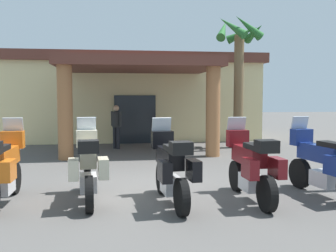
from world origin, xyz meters
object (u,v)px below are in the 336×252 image
(motorcycle_black, at_px, (171,168))
(motorcycle_cream, at_px, (88,166))
(motel_building, at_px, (132,96))
(pedestrian, at_px, (116,124))
(motorcycle_blue, at_px, (325,163))
(palm_tree_near_portico, at_px, (239,58))
(motorcycle_orange, at_px, (3,168))
(motorcycle_maroon, at_px, (251,166))

(motorcycle_black, bearing_deg, motorcycle_cream, 69.92)
(motel_building, relative_size, motorcycle_black, 5.51)
(motorcycle_cream, xyz_separation_m, pedestrian, (0.44, 7.55, 0.29))
(motorcycle_black, bearing_deg, motel_building, -4.50)
(motorcycle_blue, bearing_deg, motorcycle_cream, 77.66)
(motorcycle_blue, relative_size, palm_tree_near_portico, 0.42)
(motel_building, distance_m, motorcycle_blue, 12.48)
(pedestrian, bearing_deg, motorcycle_orange, -151.38)
(motorcycle_black, bearing_deg, motorcycle_orange, 76.97)
(motorcycle_blue, height_order, pedestrian, pedestrian)
(motorcycle_cream, bearing_deg, pedestrian, -9.49)
(motel_building, xyz_separation_m, motorcycle_orange, (-2.78, -11.66, -1.37))
(motel_building, bearing_deg, motorcycle_orange, -104.31)
(motel_building, height_order, motorcycle_black, motel_building)
(motorcycle_orange, bearing_deg, motorcycle_maroon, -95.10)
(motorcycle_black, relative_size, pedestrian, 1.29)
(motorcycle_cream, relative_size, motorcycle_maroon, 1.00)
(palm_tree_near_portico, bearing_deg, motorcycle_orange, -133.41)
(motorcycle_black, bearing_deg, palm_tree_near_portico, -32.25)
(motorcycle_cream, xyz_separation_m, motorcycle_maroon, (3.17, -0.34, 0.00))
(palm_tree_near_portico, bearing_deg, motorcycle_blue, -94.23)
(motorcycle_blue, bearing_deg, palm_tree_near_portico, -13.65)
(motorcycle_cream, relative_size, motorcycle_blue, 1.00)
(motorcycle_black, xyz_separation_m, palm_tree_near_portico, (3.72, 7.65, 2.88))
(motorcycle_orange, bearing_deg, motorcycle_cream, -90.63)
(motorcycle_cream, height_order, motorcycle_black, same)
(pedestrian, bearing_deg, palm_tree_near_portico, -49.75)
(motorcycle_cream, bearing_deg, motel_building, -12.02)
(motorcycle_black, xyz_separation_m, motorcycle_blue, (3.17, 0.15, 0.00))
(motorcycle_orange, height_order, motorcycle_maroon, same)
(motorcycle_orange, xyz_separation_m, palm_tree_near_portico, (6.89, 7.28, 2.88))
(motorcycle_maroon, xyz_separation_m, palm_tree_near_portico, (2.14, 7.60, 2.88))
(motorcycle_cream, distance_m, pedestrian, 7.57)
(motorcycle_maroon, bearing_deg, pedestrian, 16.40)
(motorcycle_orange, xyz_separation_m, pedestrian, (2.03, 7.56, 0.29))
(motorcycle_orange, distance_m, palm_tree_near_portico, 10.43)
(motel_building, xyz_separation_m, motorcycle_black, (0.38, -12.03, -1.37))
(motorcycle_cream, distance_m, palm_tree_near_portico, 9.44)
(motorcycle_black, distance_m, motorcycle_maroon, 1.58)
(motel_building, distance_m, motorcycle_cream, 11.79)
(motorcycle_black, distance_m, palm_tree_near_portico, 8.98)
(motorcycle_blue, bearing_deg, motorcycle_orange, 78.52)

